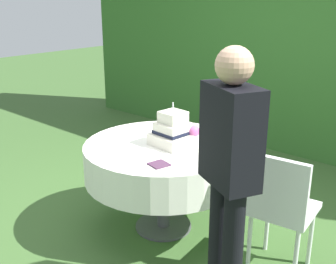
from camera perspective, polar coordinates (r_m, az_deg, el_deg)
name	(u,v)px	position (r m, az deg, el deg)	size (l,w,h in m)	color
ground_plane	(164,227)	(3.55, -0.62, -12.83)	(20.00, 20.00, 0.00)	#3D602D
foliage_hedge	(308,30)	(5.21, 18.61, 13.13)	(6.54, 0.63, 2.88)	#336628
cake_table	(163,160)	(3.28, -0.66, -3.89)	(1.23, 1.23, 0.73)	#4C4C51
wedding_cake	(174,132)	(3.18, 0.82, 0.03)	(0.32, 0.31, 0.34)	silver
serving_plate_near	(127,131)	(3.52, -5.69, 0.12)	(0.10, 0.10, 0.01)	white
serving_plate_far	(209,155)	(3.01, 5.64, -3.11)	(0.10, 0.10, 0.01)	white
napkin_stack	(159,164)	(2.84, -1.24, -4.44)	(0.12, 0.12, 0.01)	#4C2D47
garden_chair	(280,204)	(2.85, 15.10, -9.45)	(0.44, 0.44, 0.89)	white
standing_person	(229,170)	(2.30, 8.37, -5.19)	(0.41, 0.34, 1.60)	black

